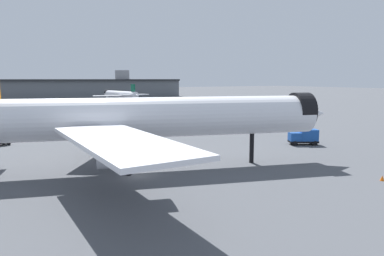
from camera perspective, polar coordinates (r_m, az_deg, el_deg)
name	(u,v)px	position (r m, az deg, el deg)	size (l,w,h in m)	color
ground	(137,176)	(47.83, -8.93, -7.60)	(900.00, 900.00, 0.00)	#4C4F54
airliner_near_gate	(142,119)	(49.87, -8.04, 1.53)	(56.67, 50.53, 16.41)	white
airliner_far_taxiway	(121,94)	(194.64, -11.44, 5.34)	(32.55, 36.11, 10.09)	white
terminal_building	(28,89)	(242.71, -25.01, 5.70)	(207.95, 44.99, 18.76)	slate
service_truck_front	(304,137)	(72.14, 17.61, -1.32)	(5.94, 4.61, 3.00)	black
baggage_tug_wing	(1,140)	(77.34, -28.45, -1.78)	(3.57, 3.13, 1.85)	black
baggage_cart_trailing	(69,134)	(80.94, -19.18, -0.86)	(2.02, 2.46, 1.82)	black
traffic_cone_near_nose	(382,178)	(50.91, 28.35, -7.14)	(0.52, 0.52, 0.65)	#F2600C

